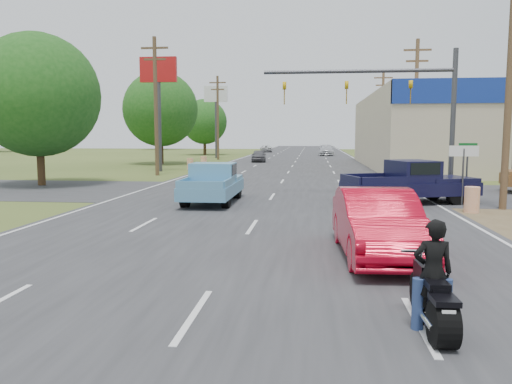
# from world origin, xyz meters

# --- Properties ---
(ground) EXTENTS (200.00, 200.00, 0.00)m
(ground) POSITION_xyz_m (0.00, 0.00, 0.00)
(ground) COLOR #3D4D1F
(ground) RESTS_ON ground
(main_road) EXTENTS (15.00, 180.00, 0.02)m
(main_road) POSITION_xyz_m (0.00, 40.00, 0.01)
(main_road) COLOR #2D2D30
(main_road) RESTS_ON ground
(cross_road) EXTENTS (120.00, 10.00, 0.02)m
(cross_road) POSITION_xyz_m (0.00, 18.00, 0.01)
(cross_road) COLOR #2D2D30
(cross_road) RESTS_ON ground
(utility_pole_1) EXTENTS (2.00, 0.28, 10.00)m
(utility_pole_1) POSITION_xyz_m (9.50, 13.00, 5.32)
(utility_pole_1) COLOR #4C3823
(utility_pole_1) RESTS_ON ground
(utility_pole_2) EXTENTS (2.00, 0.28, 10.00)m
(utility_pole_2) POSITION_xyz_m (9.50, 31.00, 5.32)
(utility_pole_2) COLOR #4C3823
(utility_pole_2) RESTS_ON ground
(utility_pole_3) EXTENTS (2.00, 0.28, 10.00)m
(utility_pole_3) POSITION_xyz_m (9.50, 49.00, 5.32)
(utility_pole_3) COLOR #4C3823
(utility_pole_3) RESTS_ON ground
(utility_pole_5) EXTENTS (2.00, 0.28, 10.00)m
(utility_pole_5) POSITION_xyz_m (-9.50, 28.00, 5.32)
(utility_pole_5) COLOR #4C3823
(utility_pole_5) RESTS_ON ground
(utility_pole_6) EXTENTS (2.00, 0.28, 10.00)m
(utility_pole_6) POSITION_xyz_m (-9.50, 52.00, 5.32)
(utility_pole_6) COLOR #4C3823
(utility_pole_6) RESTS_ON ground
(tree_0) EXTENTS (7.14, 7.14, 8.84)m
(tree_0) POSITION_xyz_m (-14.00, 20.00, 5.26)
(tree_0) COLOR #422D19
(tree_0) RESTS_ON ground
(tree_1) EXTENTS (7.56, 7.56, 9.36)m
(tree_1) POSITION_xyz_m (-13.50, 42.00, 5.57)
(tree_1) COLOR #422D19
(tree_1) RESTS_ON ground
(tree_2) EXTENTS (6.72, 6.72, 8.32)m
(tree_2) POSITION_xyz_m (-14.20, 66.00, 4.95)
(tree_2) COLOR #422D19
(tree_2) RESTS_ON ground
(tree_5) EXTENTS (7.98, 7.98, 9.88)m
(tree_5) POSITION_xyz_m (30.00, 95.00, 5.88)
(tree_5) COLOR #422D19
(tree_5) RESTS_ON ground
(tree_6) EXTENTS (8.82, 8.82, 10.92)m
(tree_6) POSITION_xyz_m (-30.00, 95.00, 6.51)
(tree_6) COLOR #422D19
(tree_6) RESTS_ON ground
(barrel_0) EXTENTS (0.56, 0.56, 1.00)m
(barrel_0) POSITION_xyz_m (8.00, 12.00, 0.50)
(barrel_0) COLOR orange
(barrel_0) RESTS_ON ground
(barrel_1) EXTENTS (0.56, 0.56, 1.00)m
(barrel_1) POSITION_xyz_m (8.40, 20.50, 0.50)
(barrel_1) COLOR orange
(barrel_1) RESTS_ON ground
(barrel_2) EXTENTS (0.56, 0.56, 1.00)m
(barrel_2) POSITION_xyz_m (-8.50, 34.00, 0.50)
(barrel_2) COLOR orange
(barrel_2) RESTS_ON ground
(barrel_3) EXTENTS (0.56, 0.56, 1.00)m
(barrel_3) POSITION_xyz_m (-8.20, 38.00, 0.50)
(barrel_3) COLOR orange
(barrel_3) RESTS_ON ground
(pole_sign_left_near) EXTENTS (3.00, 0.35, 9.20)m
(pole_sign_left_near) POSITION_xyz_m (-10.50, 32.00, 7.17)
(pole_sign_left_near) COLOR #3F3F44
(pole_sign_left_near) RESTS_ON ground
(pole_sign_left_far) EXTENTS (3.00, 0.35, 9.20)m
(pole_sign_left_far) POSITION_xyz_m (-10.50, 56.00, 7.17)
(pole_sign_left_far) COLOR #3F3F44
(pole_sign_left_far) RESTS_ON ground
(lane_sign) EXTENTS (1.20, 0.08, 2.52)m
(lane_sign) POSITION_xyz_m (8.20, 14.00, 1.90)
(lane_sign) COLOR #3F3F44
(lane_sign) RESTS_ON ground
(street_name_sign) EXTENTS (0.80, 0.08, 2.61)m
(street_name_sign) POSITION_xyz_m (8.80, 15.50, 1.61)
(street_name_sign) COLOR #3F3F44
(street_name_sign) RESTS_ON ground
(signal_mast) EXTENTS (9.12, 0.40, 7.00)m
(signal_mast) POSITION_xyz_m (5.82, 17.00, 4.80)
(signal_mast) COLOR #3F3F44
(signal_mast) RESTS_ON ground
(red_convertible) EXTENTS (2.02, 5.05, 1.63)m
(red_convertible) POSITION_xyz_m (3.50, 4.42, 0.82)
(red_convertible) COLOR #BA081F
(red_convertible) RESTS_ON ground
(motorcycle) EXTENTS (0.66, 2.15, 1.09)m
(motorcycle) POSITION_xyz_m (3.73, -0.24, 0.48)
(motorcycle) COLOR black
(motorcycle) RESTS_ON ground
(rider) EXTENTS (0.60, 0.41, 1.62)m
(rider) POSITION_xyz_m (3.73, -0.18, 0.81)
(rider) COLOR black
(rider) RESTS_ON ground
(blue_pickup) EXTENTS (2.05, 5.27, 1.75)m
(blue_pickup) POSITION_xyz_m (-2.42, 13.79, 0.88)
(blue_pickup) COLOR black
(blue_pickup) RESTS_ON ground
(navy_pickup) EXTENTS (6.06, 3.93, 1.88)m
(navy_pickup) POSITION_xyz_m (6.24, 14.43, 0.95)
(navy_pickup) COLOR black
(navy_pickup) RESTS_ON ground
(distant_car_grey) EXTENTS (1.94, 4.06, 1.34)m
(distant_car_grey) POSITION_xyz_m (-4.02, 47.23, 0.67)
(distant_car_grey) COLOR #515156
(distant_car_grey) RESTS_ON ground
(distant_car_silver) EXTENTS (2.20, 5.31, 1.54)m
(distant_car_silver) POSITION_xyz_m (3.85, 65.65, 0.77)
(distant_car_silver) COLOR silver
(distant_car_silver) RESTS_ON ground
(distant_car_white) EXTENTS (2.52, 4.62, 1.23)m
(distant_car_white) POSITION_xyz_m (-6.18, 79.31, 0.61)
(distant_car_white) COLOR silver
(distant_car_white) RESTS_ON ground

